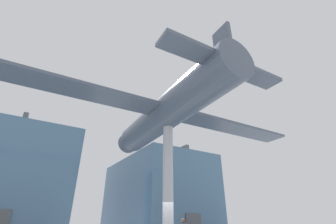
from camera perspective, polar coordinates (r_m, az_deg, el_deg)
The scene contains 4 objects.
glass_pavilion_left at distance 26.75m, azimuth -35.46°, elevation -15.42°, with size 9.22×14.83×9.41m.
glass_pavilion_right at distance 30.54m, azimuth -2.90°, elevation -20.71°, with size 9.22×14.83×9.41m.
support_pylon_central at distance 13.10m, azimuth 0.00°, elevation -17.89°, with size 0.58×0.58×6.87m.
suspended_airplane at distance 14.67m, azimuth -0.56°, elevation -0.39°, with size 21.09×13.92×3.40m.
Camera 1 is at (-6.84, -11.02, 1.57)m, focal length 24.00 mm.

